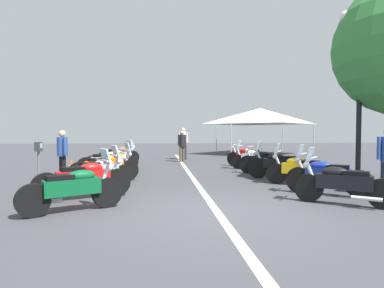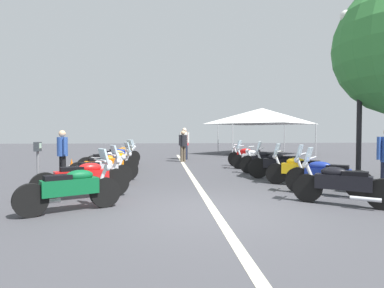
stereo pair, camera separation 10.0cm
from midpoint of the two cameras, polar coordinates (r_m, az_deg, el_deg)
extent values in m
plane|color=#424247|center=(6.39, 3.88, -11.67)|extent=(80.00, 80.00, 0.00)
cube|color=beige|center=(11.66, -0.50, -5.43)|extent=(20.90, 0.16, 0.01)
cylinder|color=black|center=(6.89, -15.04, -8.17)|extent=(0.42, 0.59, 0.61)
cylinder|color=black|center=(6.54, -26.47, -8.85)|extent=(0.42, 0.59, 0.61)
cube|color=#0C592D|center=(6.65, -20.62, -7.02)|extent=(0.76, 1.04, 0.30)
ellipsoid|color=#0C592D|center=(6.67, -19.14, -5.24)|extent=(0.49, 0.58, 0.22)
cube|color=black|center=(6.57, -22.50, -5.57)|extent=(0.47, 0.55, 0.12)
cylinder|color=silver|center=(6.82, -15.54, -5.72)|extent=(0.21, 0.29, 0.58)
cylinder|color=silver|center=(6.77, -15.88, -2.72)|extent=(0.56, 0.35, 0.04)
sphere|color=silver|center=(6.83, -14.68, -4.01)|extent=(0.14, 0.14, 0.14)
cylinder|color=silver|center=(6.78, -24.39, -9.22)|extent=(0.34, 0.52, 0.08)
cube|color=silver|center=(6.79, -15.25, -2.11)|extent=(0.37, 0.29, 0.32)
cylinder|color=black|center=(8.03, -13.40, -6.52)|extent=(0.41, 0.65, 0.66)
cylinder|color=black|center=(7.70, -24.44, -7.01)|extent=(0.41, 0.65, 0.66)
cube|color=red|center=(7.80, -18.82, -5.49)|extent=(0.76, 1.18, 0.30)
ellipsoid|color=red|center=(7.82, -17.54, -3.98)|extent=(0.46, 0.58, 0.22)
cube|color=black|center=(7.74, -20.42, -4.23)|extent=(0.44, 0.55, 0.12)
cylinder|color=silver|center=(7.97, -13.83, -4.41)|extent=(0.19, 0.29, 0.58)
cylinder|color=silver|center=(7.93, -14.13, -1.84)|extent=(0.58, 0.31, 0.04)
sphere|color=silver|center=(7.99, -13.09, -2.95)|extent=(0.14, 0.14, 0.14)
cylinder|color=silver|center=(7.93, -22.36, -7.44)|extent=(0.31, 0.53, 0.08)
cube|color=silver|center=(7.95, -13.58, -1.32)|extent=(0.38, 0.27, 0.32)
cylinder|color=black|center=(9.52, -12.36, -5.34)|extent=(0.46, 0.57, 0.60)
cylinder|color=black|center=(8.94, -20.78, -5.91)|extent=(0.46, 0.57, 0.60)
cube|color=silver|center=(9.18, -16.44, -4.52)|extent=(0.87, 1.08, 0.30)
ellipsoid|color=silver|center=(9.24, -15.43, -3.23)|extent=(0.51, 0.58, 0.22)
cube|color=black|center=(9.08, -17.73, -3.47)|extent=(0.49, 0.54, 0.12)
cylinder|color=silver|center=(9.46, -12.69, -3.57)|extent=(0.22, 0.28, 0.58)
cylinder|color=silver|center=(9.42, -12.93, -1.40)|extent=(0.53, 0.38, 0.04)
sphere|color=silver|center=(9.50, -12.11, -2.33)|extent=(0.14, 0.14, 0.14)
cylinder|color=silver|center=(9.22, -19.41, -6.22)|extent=(0.38, 0.50, 0.08)
cylinder|color=black|center=(10.58, -11.34, -4.49)|extent=(0.39, 0.64, 0.64)
cylinder|color=black|center=(10.22, -19.44, -4.80)|extent=(0.39, 0.64, 0.64)
cube|color=orange|center=(10.36, -15.33, -3.67)|extent=(0.72, 1.16, 0.30)
ellipsoid|color=orange|center=(10.38, -14.37, -2.53)|extent=(0.45, 0.58, 0.22)
cube|color=black|center=(10.29, -16.53, -2.71)|extent=(0.43, 0.54, 0.12)
cylinder|color=silver|center=(10.53, -11.66, -2.89)|extent=(0.18, 0.29, 0.58)
cylinder|color=silver|center=(10.50, -11.88, -0.93)|extent=(0.58, 0.29, 0.04)
sphere|color=silver|center=(10.55, -11.10, -1.78)|extent=(0.14, 0.14, 0.14)
cylinder|color=silver|center=(10.46, -17.97, -5.16)|extent=(0.29, 0.54, 0.08)
cube|color=silver|center=(10.52, -11.47, -0.54)|extent=(0.38, 0.26, 0.32)
cylinder|color=black|center=(12.05, -11.63, -3.61)|extent=(0.42, 0.67, 0.68)
cylinder|color=black|center=(11.67, -18.20, -3.86)|extent=(0.42, 0.67, 0.68)
cube|color=white|center=(11.82, -14.87, -2.87)|extent=(0.71, 1.09, 0.30)
ellipsoid|color=white|center=(11.86, -14.04, -1.88)|extent=(0.46, 0.58, 0.22)
cube|color=black|center=(11.75, -15.91, -2.03)|extent=(0.44, 0.55, 0.12)
cylinder|color=silver|center=(12.00, -11.92, -2.20)|extent=(0.19, 0.29, 0.58)
cylinder|color=silver|center=(11.97, -12.11, -0.49)|extent=(0.58, 0.30, 0.04)
sphere|color=silver|center=(12.03, -11.43, -1.23)|extent=(0.14, 0.14, 0.14)
cylinder|color=silver|center=(11.92, -17.06, -4.22)|extent=(0.31, 0.53, 0.08)
cylinder|color=black|center=(13.24, -10.96, -3.13)|extent=(0.47, 0.64, 0.67)
cylinder|color=black|center=(12.64, -17.15, -3.43)|extent=(0.47, 0.64, 0.67)
cube|color=#EAB214|center=(12.91, -13.99, -2.49)|extent=(0.85, 1.13, 0.30)
ellipsoid|color=#EAB214|center=(12.97, -13.27, -1.58)|extent=(0.50, 0.58, 0.22)
cube|color=black|center=(12.81, -14.90, -1.72)|extent=(0.47, 0.54, 0.12)
cylinder|color=silver|center=(13.19, -11.21, -1.85)|extent=(0.21, 0.28, 0.58)
cylinder|color=silver|center=(13.16, -11.37, -0.29)|extent=(0.55, 0.36, 0.04)
sphere|color=silver|center=(13.23, -10.78, -0.97)|extent=(0.14, 0.14, 0.14)
cylinder|color=silver|center=(12.93, -16.15, -3.75)|extent=(0.36, 0.51, 0.08)
cube|color=silver|center=(13.19, -11.06, 0.02)|extent=(0.37, 0.29, 0.32)
cylinder|color=black|center=(14.62, -10.74, -2.72)|extent=(0.44, 0.61, 0.63)
cylinder|color=black|center=(14.04, -16.33, -2.96)|extent=(0.44, 0.61, 0.63)
cube|color=navy|center=(14.30, -13.48, -2.12)|extent=(0.83, 1.13, 0.30)
ellipsoid|color=navy|center=(14.36, -12.83, -1.30)|extent=(0.49, 0.58, 0.22)
cube|color=black|center=(14.20, -14.31, -1.43)|extent=(0.47, 0.55, 0.12)
cylinder|color=silver|center=(14.57, -10.96, -1.55)|extent=(0.21, 0.28, 0.58)
cylinder|color=silver|center=(14.54, -11.11, -0.14)|extent=(0.55, 0.35, 0.04)
sphere|color=silver|center=(14.61, -10.57, -0.76)|extent=(0.14, 0.14, 0.14)
cylinder|color=silver|center=(14.32, -15.43, -3.24)|extent=(0.35, 0.51, 0.08)
cube|color=silver|center=(14.57, -10.83, 0.14)|extent=(0.37, 0.29, 0.32)
cylinder|color=black|center=(15.93, -10.48, -2.31)|extent=(0.47, 0.61, 0.64)
cylinder|color=black|center=(15.29, -15.23, -2.53)|extent=(0.47, 0.61, 0.64)
cube|color=orange|center=(15.58, -12.81, -1.76)|extent=(0.84, 1.07, 0.30)
ellipsoid|color=orange|center=(15.65, -12.23, -1.01)|extent=(0.50, 0.58, 0.22)
cube|color=black|center=(15.48, -13.55, -1.13)|extent=(0.48, 0.54, 0.12)
cylinder|color=silver|center=(15.88, -10.68, -1.24)|extent=(0.22, 0.28, 0.58)
cylinder|color=silver|center=(15.84, -10.82, 0.05)|extent=(0.54, 0.38, 0.04)
sphere|color=silver|center=(15.92, -10.34, -0.51)|extent=(0.14, 0.14, 0.14)
cylinder|color=silver|center=(15.58, -14.52, -2.80)|extent=(0.37, 0.50, 0.08)
cylinder|color=black|center=(7.63, 19.35, -7.20)|extent=(0.48, 0.57, 0.61)
cylinder|color=black|center=(7.47, 30.14, -7.56)|extent=(0.48, 0.57, 0.61)
cube|color=black|center=(7.49, 24.70, -6.05)|extent=(0.87, 1.03, 0.30)
ellipsoid|color=black|center=(7.49, 23.35, -4.49)|extent=(0.52, 0.57, 0.22)
cube|color=black|center=(7.45, 26.41, -4.73)|extent=(0.50, 0.54, 0.12)
cylinder|color=silver|center=(7.58, 19.82, -4.98)|extent=(0.23, 0.27, 0.58)
cylinder|color=silver|center=(7.53, 20.15, -2.27)|extent=(0.52, 0.40, 0.04)
sphere|color=silver|center=(7.58, 19.02, -3.45)|extent=(0.14, 0.14, 0.14)
cylinder|color=silver|center=(7.32, 27.85, -8.44)|extent=(0.39, 0.49, 0.08)
cube|color=silver|center=(7.54, 19.56, -1.73)|extent=(0.36, 0.31, 0.32)
cylinder|color=black|center=(8.67, 17.91, -5.97)|extent=(0.49, 0.61, 0.65)
cylinder|color=black|center=(8.50, 26.92, -6.25)|extent=(0.49, 0.61, 0.65)
cube|color=navy|center=(8.53, 22.38, -4.93)|extent=(0.82, 1.00, 0.30)
ellipsoid|color=navy|center=(8.54, 21.20, -3.56)|extent=(0.51, 0.57, 0.22)
cube|color=black|center=(8.49, 23.88, -3.77)|extent=(0.49, 0.54, 0.12)
cylinder|color=silver|center=(8.62, 18.32, -4.01)|extent=(0.22, 0.28, 0.58)
cylinder|color=silver|center=(8.58, 18.61, -1.63)|extent=(0.53, 0.39, 0.04)
sphere|color=silver|center=(8.62, 17.62, -2.67)|extent=(0.14, 0.14, 0.14)
cylinder|color=silver|center=(8.35, 24.98, -7.03)|extent=(0.38, 0.50, 0.08)
cube|color=silver|center=(8.59, 18.09, -1.15)|extent=(0.36, 0.31, 0.32)
cylinder|color=black|center=(9.95, 14.28, -5.01)|extent=(0.46, 0.59, 0.61)
cylinder|color=black|center=(9.69, 22.72, -5.29)|extent=(0.46, 0.59, 0.61)
cube|color=#EAB214|center=(9.77, 18.46, -4.12)|extent=(0.85, 1.08, 0.30)
ellipsoid|color=#EAB214|center=(9.79, 17.43, -2.92)|extent=(0.51, 0.58, 0.22)
cube|color=black|center=(9.72, 19.75, -3.10)|extent=(0.48, 0.54, 0.12)
cylinder|color=silver|center=(9.90, 14.63, -3.30)|extent=(0.22, 0.28, 0.58)
cylinder|color=silver|center=(9.86, 14.88, -1.23)|extent=(0.54, 0.38, 0.04)
sphere|color=silver|center=(9.91, 14.03, -2.13)|extent=(0.14, 0.14, 0.14)
cylinder|color=silver|center=(9.56, 20.85, -5.92)|extent=(0.37, 0.50, 0.08)
cube|color=silver|center=(9.88, 14.43, -0.81)|extent=(0.37, 0.30, 0.32)
cylinder|color=black|center=(11.06, 11.23, -4.14)|extent=(0.43, 0.66, 0.67)
cylinder|color=black|center=(10.90, 19.08, -4.30)|extent=(0.43, 0.66, 0.67)
cube|color=black|center=(10.93, 15.13, -3.29)|extent=(0.77, 1.15, 0.30)
ellipsoid|color=black|center=(10.94, 14.20, -2.23)|extent=(0.47, 0.58, 0.22)
cube|color=black|center=(10.90, 16.29, -2.37)|extent=(0.45, 0.55, 0.12)
cylinder|color=silver|center=(11.02, 11.55, -2.60)|extent=(0.19, 0.29, 0.58)
cylinder|color=silver|center=(10.99, 11.76, -0.73)|extent=(0.57, 0.32, 0.04)
sphere|color=silver|center=(11.03, 10.99, -1.55)|extent=(0.14, 0.14, 0.14)
cylinder|color=silver|center=(10.75, 17.42, -4.91)|extent=(0.32, 0.53, 0.08)
cube|color=silver|center=(11.00, 11.36, -0.36)|extent=(0.38, 0.27, 0.32)
cylinder|color=black|center=(12.32, 9.53, -3.51)|extent=(0.48, 0.63, 0.66)
cylinder|color=black|center=(11.97, 16.04, -3.73)|extent=(0.48, 0.63, 0.66)
cube|color=black|center=(12.11, 12.74, -2.78)|extent=(0.82, 1.06, 0.30)
ellipsoid|color=black|center=(12.14, 11.93, -1.81)|extent=(0.50, 0.58, 0.22)
cube|color=black|center=(12.04, 13.76, -1.95)|extent=(0.48, 0.54, 0.12)
cylinder|color=silver|center=(12.28, 9.80, -2.13)|extent=(0.22, 0.28, 0.58)
cylinder|color=silver|center=(12.25, 9.99, -0.45)|extent=(0.54, 0.37, 0.04)
sphere|color=silver|center=(12.30, 9.32, -1.18)|extent=(0.14, 0.14, 0.14)
cylinder|color=silver|center=(11.86, 14.51, -4.25)|extent=(0.37, 0.51, 0.08)
cylinder|color=black|center=(13.73, 7.84, -3.07)|extent=(0.44, 0.58, 0.60)
cylinder|color=black|center=(13.31, 13.93, -3.27)|extent=(0.44, 0.58, 0.60)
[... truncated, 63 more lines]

